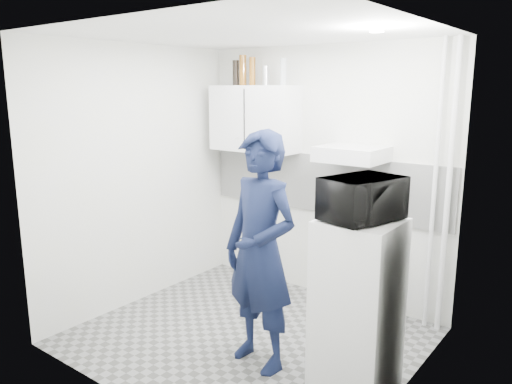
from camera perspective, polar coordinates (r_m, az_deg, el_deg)
The scene contains 22 objects.
floor at distance 4.64m, azimuth -0.91°, elevation -16.13°, with size 2.80×2.80×0.00m, color slate.
ceiling at distance 4.12m, azimuth -1.04°, elevation 17.73°, with size 2.80×2.80×0.00m, color white.
wall_back at distance 5.21m, azimuth 7.58°, elevation 2.06°, with size 2.80×2.80×0.00m, color silver.
wall_left at distance 5.16m, azimuth -13.27°, elevation 1.75°, with size 2.60×2.60×0.00m, color silver.
wall_right at distance 3.52m, azimuth 17.24°, elevation -3.14°, with size 2.60×2.60×0.00m, color silver.
person at distance 3.87m, azimuth 0.50°, elevation -6.84°, with size 0.68×0.45×1.88m, color #101733.
stove at distance 5.01m, azimuth 11.16°, elevation -9.50°, with size 0.47×0.47×0.75m, color silver.
fridge at distance 3.74m, azimuth 11.52°, elevation -12.67°, with size 0.53×0.53×1.28m, color white.
stove_top at distance 4.88m, azimuth 11.34°, elevation -5.26°, with size 0.45×0.45×0.03m, color black.
saucepan at distance 4.85m, azimuth 11.52°, elevation -4.61°, with size 0.17×0.17×0.10m, color silver.
microwave at distance 3.49m, azimuth 12.05°, elevation -0.76°, with size 0.37×0.55×0.30m, color black.
bottle_b at distance 5.57m, azimuth -2.32°, elevation 13.45°, with size 0.07×0.07×0.27m, color black.
bottle_c at distance 5.51m, azimuth -1.51°, elevation 13.74°, with size 0.08×0.08×0.32m, color brown.
bottle_d at distance 5.43m, azimuth -0.41°, elevation 13.63°, with size 0.07×0.07×0.29m, color brown.
canister_a at distance 5.32m, azimuth 1.08°, elevation 13.16°, with size 0.08×0.08×0.20m, color silver.
bottle_e at distance 5.19m, azimuth 3.17°, elevation 13.56°, with size 0.07×0.07×0.27m, color #B2B7BC.
upper_cabinet at distance 5.42m, azimuth -0.17°, elevation 8.39°, with size 1.00×0.35×0.70m, color white.
range_hood at distance 4.74m, azimuth 10.88°, elevation 4.28°, with size 0.60×0.50×0.14m, color silver.
backsplash at distance 5.22m, azimuth 7.47°, elevation 0.96°, with size 2.74×0.03×0.60m, color white.
pipe_a at distance 4.64m, azimuth 21.12°, elevation 0.14°, with size 0.05×0.05×2.60m, color silver.
pipe_b at distance 4.67m, azimuth 19.71°, elevation 0.33°, with size 0.04×0.04×2.60m, color silver.
ceiling_spot_fixture at distance 3.77m, azimuth 13.62°, elevation 17.50°, with size 0.10×0.10×0.02m, color white.
Camera 1 is at (2.54, -3.22, 2.18)m, focal length 35.00 mm.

